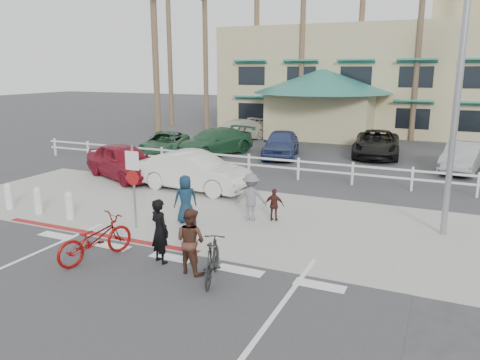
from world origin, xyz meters
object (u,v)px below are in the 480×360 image
at_px(bike_red, 95,239).
at_px(car_white_sedan, 194,171).
at_px(bike_black, 212,260).
at_px(sign_post, 134,183).
at_px(car_red_compact, 124,161).

bearing_deg(bike_red, car_white_sedan, -64.47).
bearing_deg(bike_red, bike_black, -161.40).
bearing_deg(bike_red, sign_post, -60.93).
relative_size(bike_red, car_white_sedan, 0.46).
xyz_separation_m(sign_post, car_red_compact, (-4.61, 5.40, -0.66)).
bearing_deg(sign_post, car_red_compact, 130.52).
distance_m(sign_post, car_white_sedan, 4.92).
distance_m(bike_red, car_red_compact, 9.43).
xyz_separation_m(sign_post, bike_red, (0.57, -2.48, -0.88)).
xyz_separation_m(bike_red, bike_black, (3.35, 0.14, -0.05)).
bearing_deg(car_white_sedan, bike_red, -166.34).
distance_m(car_white_sedan, car_red_compact, 4.02).
height_order(bike_red, car_white_sedan, car_white_sedan).
height_order(bike_red, bike_black, bike_red).
bearing_deg(car_white_sedan, sign_post, -168.18).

